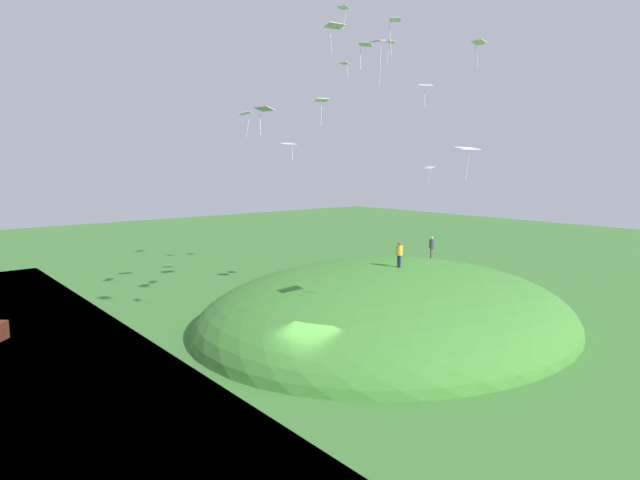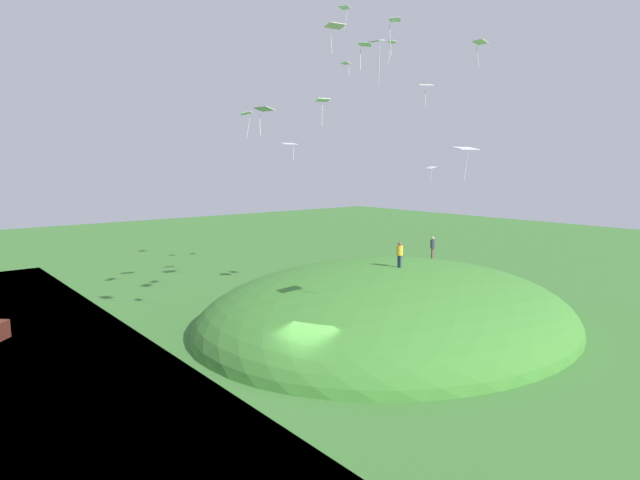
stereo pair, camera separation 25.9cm
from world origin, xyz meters
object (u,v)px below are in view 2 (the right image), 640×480
(kite_5, at_px, (426,86))
(kite_14, at_px, (465,149))
(kite_0, at_px, (335,27))
(kite_8, at_px, (346,64))
(kite_9, at_px, (345,8))
(kite_11, at_px, (264,110))
(kite_13, at_px, (394,22))
(person_walking_path, at_px, (433,245))
(kite_3, at_px, (480,44))
(kite_2, at_px, (377,46))
(kite_4, at_px, (289,144))
(kite_15, at_px, (365,45))
(kite_1, at_px, (392,43))
(kite_10, at_px, (431,168))
(kite_6, at_px, (323,102))
(kite_7, at_px, (246,114))
(person_watching_kites, at_px, (400,252))

(kite_5, relative_size, kite_14, 1.07)
(kite_0, relative_size, kite_8, 1.56)
(kite_0, distance_m, kite_5, 7.43)
(kite_9, bearing_deg, kite_14, -117.60)
(kite_0, height_order, kite_11, kite_0)
(kite_9, distance_m, kite_13, 14.68)
(person_walking_path, distance_m, kite_3, 14.48)
(kite_2, relative_size, kite_4, 1.64)
(kite_3, xyz_separation_m, kite_15, (-9.31, 1.22, -1.19))
(kite_15, bearing_deg, kite_4, 76.33)
(kite_8, distance_m, kite_9, 4.33)
(kite_1, distance_m, kite_10, 10.78)
(kite_6, distance_m, kite_9, 8.98)
(kite_13, bearing_deg, kite_8, 58.97)
(kite_6, bearing_deg, kite_7, -175.75)
(kite_7, relative_size, kite_10, 1.29)
(kite_2, bearing_deg, kite_5, 27.22)
(kite_3, xyz_separation_m, kite_11, (-14.46, 3.87, -4.89))
(kite_7, height_order, kite_13, kite_13)
(person_watching_kites, height_order, kite_2, kite_2)
(kite_2, xyz_separation_m, kite_14, (1.02, -4.60, -5.07))
(kite_1, distance_m, kite_3, 10.48)
(kite_5, bearing_deg, kite_6, 109.50)
(kite_1, bearing_deg, person_walking_path, -104.66)
(kite_3, bearing_deg, kite_2, -169.02)
(kite_8, bearing_deg, kite_13, -121.03)
(kite_6, height_order, kite_14, kite_6)
(person_watching_kites, distance_m, kite_8, 18.63)
(kite_10, relative_size, kite_13, 0.67)
(kite_14, xyz_separation_m, kite_15, (1.58, 8.13, 6.05))
(kite_13, bearing_deg, kite_3, -2.92)
(kite_3, bearing_deg, kite_6, 113.74)
(person_walking_path, bearing_deg, kite_8, 94.47)
(kite_14, bearing_deg, kite_4, 77.44)
(kite_1, xyz_separation_m, kite_9, (-3.09, 2.43, 2.74))
(kite_0, distance_m, kite_8, 10.73)
(kite_14, bearing_deg, kite_10, 42.79)
(kite_1, xyz_separation_m, kite_7, (-14.13, 0.04, -6.55))
(kite_2, distance_m, kite_7, 12.58)
(kite_5, height_order, kite_7, kite_5)
(kite_4, bearing_deg, kite_14, -102.56)
(kite_0, height_order, kite_8, kite_0)
(kite_7, bearing_deg, kite_11, -113.25)
(kite_2, distance_m, kite_10, 20.58)
(person_watching_kites, bearing_deg, kite_14, -32.88)
(kite_3, height_order, kite_9, kite_9)
(person_walking_path, bearing_deg, kite_15, -167.70)
(kite_3, bearing_deg, kite_8, 91.81)
(person_walking_path, height_order, kite_8, kite_8)
(kite_0, distance_m, kite_15, 4.61)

